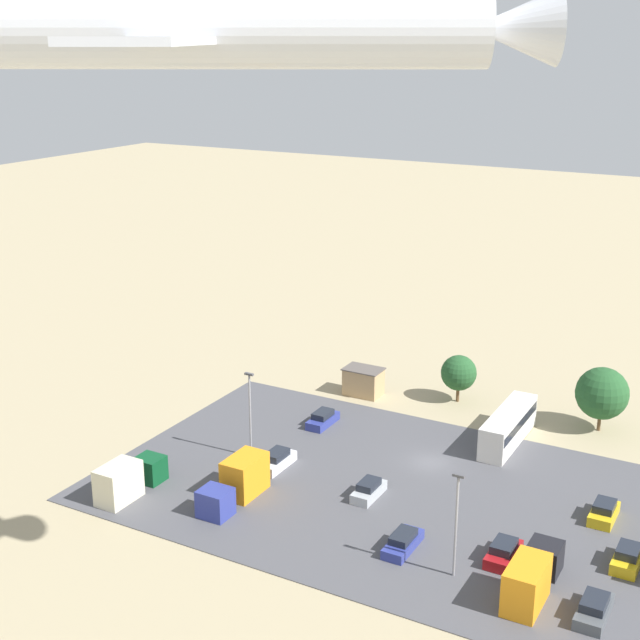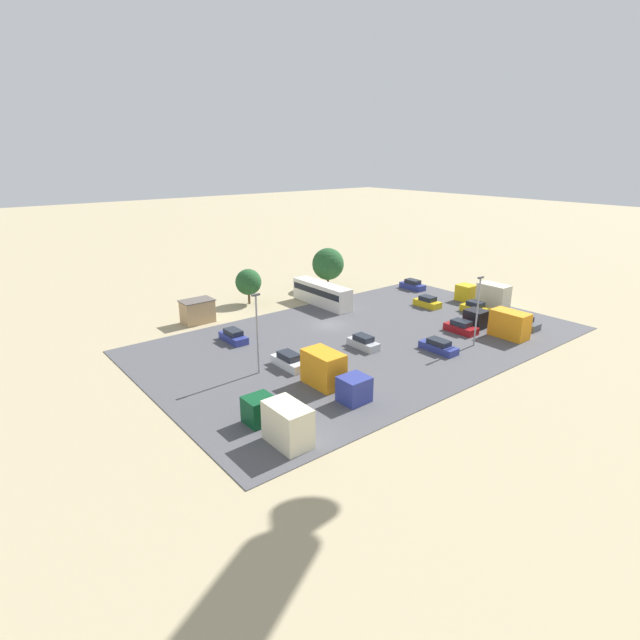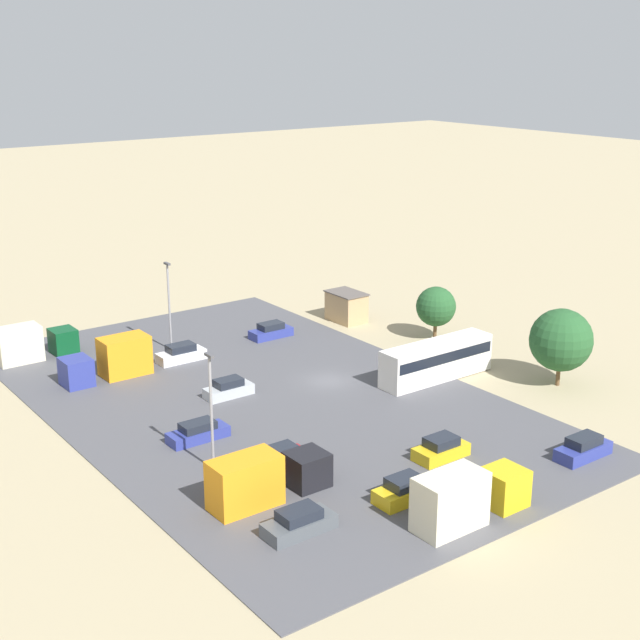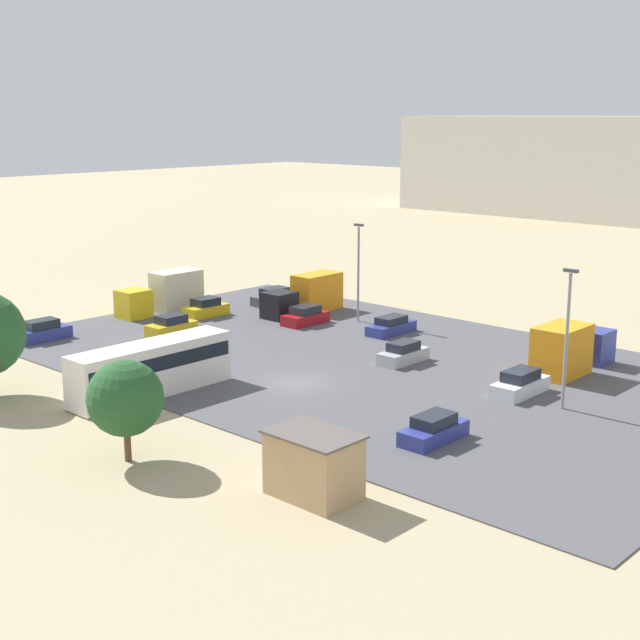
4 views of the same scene
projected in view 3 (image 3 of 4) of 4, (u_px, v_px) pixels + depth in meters
ground_plane at (329, 382)px, 77.60m from camera, size 400.00×400.00×0.00m
parking_lot_surface at (263, 399)px, 73.66m from camera, size 53.23×32.30×0.08m
shed_building at (346, 307)px, 94.20m from camera, size 4.32×2.97×3.16m
bus at (436, 359)px, 77.66m from camera, size 2.55×11.21×3.32m
parked_car_0 at (583, 449)px, 63.02m from camera, size 1.76×4.45×1.63m
parked_car_1 at (271, 331)px, 88.94m from camera, size 1.80×4.32×1.51m
parked_car_2 at (299, 523)px, 53.31m from camera, size 1.96×4.50×1.55m
parked_car_3 at (198, 432)px, 65.86m from camera, size 1.78×4.59×1.42m
parked_car_4 at (280, 459)px, 61.46m from camera, size 1.94×4.20×1.57m
parked_car_5 at (181, 354)px, 82.31m from camera, size 1.82×4.51×1.62m
parked_car_6 at (229, 389)px, 74.06m from camera, size 1.71×4.09×1.53m
parked_car_7 at (404, 491)px, 57.07m from camera, size 1.91×4.02×1.65m
parked_car_8 at (441, 449)px, 62.97m from camera, size 1.93×4.04×1.60m
parked_truck_0 at (263, 479)px, 56.82m from camera, size 2.41×8.36×3.33m
parked_truck_1 at (111, 360)px, 77.97m from camera, size 2.60×7.81×3.47m
parked_truck_2 at (466, 498)px, 54.29m from camera, size 2.42×8.26×3.53m
parked_truck_3 at (31, 343)px, 82.52m from camera, size 2.42×7.32×3.34m
tree_near_shed at (561, 340)px, 75.60m from camera, size 5.39×5.39×6.81m
tree_apron_mid at (436, 307)px, 87.82m from camera, size 3.95×3.95×5.37m
light_pole_lot_centre at (169, 302)px, 84.10m from camera, size 0.90×0.28×8.59m
light_pole_lot_edge at (211, 407)px, 60.13m from camera, size 0.90×0.28×8.42m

